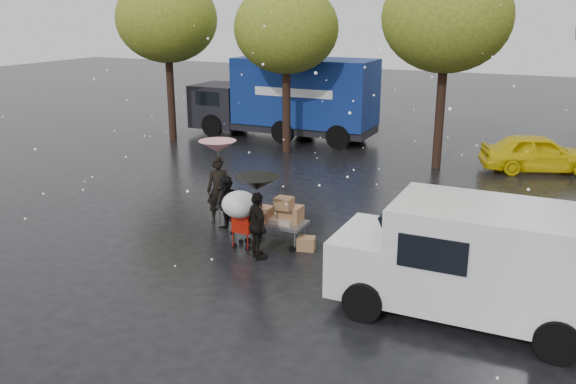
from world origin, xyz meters
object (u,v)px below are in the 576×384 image
at_px(person_pink, 219,190).
at_px(blue_truck, 287,98).
at_px(vendor_cart, 278,216).
at_px(shopping_cart, 240,207).
at_px(yellow_taxi, 539,153).
at_px(white_van, 477,260).
at_px(person_black, 257,226).

height_order(person_pink, blue_truck, blue_truck).
distance_m(vendor_cart, blue_truck, 12.78).
bearing_deg(shopping_cart, blue_truck, 110.30).
height_order(person_pink, shopping_cart, person_pink).
distance_m(person_pink, yellow_taxi, 11.93).
xyz_separation_m(vendor_cart, shopping_cart, (-0.66, -0.70, 0.34)).
bearing_deg(yellow_taxi, vendor_cart, 131.35).
relative_size(shopping_cart, white_van, 0.30).
bearing_deg(person_black, person_pink, 0.95).
bearing_deg(person_pink, shopping_cart, -72.98).
relative_size(vendor_cart, shopping_cart, 1.04).
relative_size(shopping_cart, yellow_taxi, 0.37).
height_order(white_van, yellow_taxi, white_van).
xyz_separation_m(white_van, blue_truck, (-10.10, 13.42, 0.60)).
bearing_deg(person_pink, white_van, -48.26).
xyz_separation_m(vendor_cart, blue_truck, (-5.22, 11.63, 1.03)).
xyz_separation_m(person_black, yellow_taxi, (5.29, 11.13, -0.13)).
relative_size(person_pink, vendor_cart, 1.19).
bearing_deg(vendor_cart, white_van, -20.18).
bearing_deg(shopping_cart, person_black, -26.51).
distance_m(person_black, vendor_cart, 1.01).
height_order(white_van, blue_truck, blue_truck).
bearing_deg(blue_truck, shopping_cart, -69.70).
xyz_separation_m(shopping_cart, blue_truck, (-4.56, 12.32, 0.69)).
xyz_separation_m(shopping_cart, yellow_taxi, (5.91, 10.82, -0.40)).
relative_size(person_pink, yellow_taxi, 0.46).
bearing_deg(person_pink, yellow_taxi, 23.51).
bearing_deg(person_black, white_van, -148.01).
xyz_separation_m(person_black, white_van, (4.93, -0.79, 0.36)).
height_order(person_black, shopping_cart, person_black).
distance_m(vendor_cart, shopping_cart, 1.02).
relative_size(person_black, white_van, 0.33).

